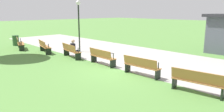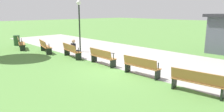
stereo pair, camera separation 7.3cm
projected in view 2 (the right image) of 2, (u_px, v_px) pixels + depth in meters
ground_plane at (121, 69)px, 10.71m from camera, size 120.00×120.00×0.00m
path_paving at (156, 60)px, 12.76m from camera, size 33.91×6.21×0.01m
bench_0 at (21, 43)px, 16.32m from camera, size 1.88×1.01×0.89m
bench_1 at (45, 46)px, 14.91m from camera, size 1.88×0.86×0.89m
bench_2 at (71, 50)px, 13.31m from camera, size 1.87×0.71×0.89m
bench_3 at (102, 57)px, 11.52m from camera, size 1.84×0.55×0.89m
bench_4 at (141, 66)px, 9.57m from camera, size 1.84×0.55×0.89m
bench_5 at (197, 81)px, 7.45m from camera, size 1.87×0.71×0.89m
person_seated at (75, 48)px, 13.19m from camera, size 0.37×0.55×1.20m
lamp_post at (79, 16)px, 14.89m from camera, size 0.32×0.32×3.66m
trash_bin at (17, 40)px, 18.08m from camera, size 0.52×0.52×0.88m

